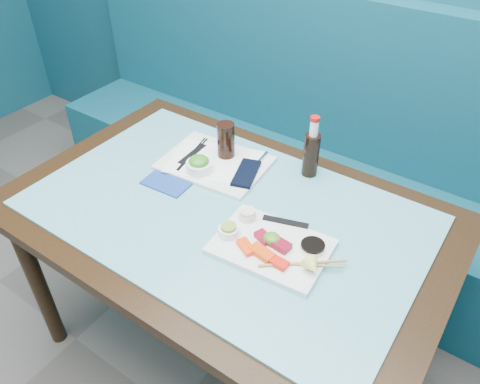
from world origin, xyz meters
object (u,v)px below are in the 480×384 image
Objects in this scene: dining_table at (225,230)px; blue_napkin at (172,178)px; booth_bench at (329,176)px; sashimi_plate at (271,247)px; cola_bottle_body at (311,155)px; serving_tray at (215,163)px; seaweed_bowl at (199,167)px; cola_glass at (226,140)px.

blue_napkin is at bearing 173.78° from dining_table.
blue_napkin is at bearing -106.67° from booth_bench.
cola_bottle_body is at bearing 97.56° from sashimi_plate.
serving_tray is at bearing 65.13° from blue_napkin.
cola_bottle_body reaches higher than seaweed_bowl.
cola_glass is 0.84× the size of cola_bottle_body.
dining_table is 15.53× the size of seaweed_bowl.
booth_bench reaches higher than cola_bottle_body.
sashimi_plate is (0.21, -0.90, 0.39)m from booth_bench.
seaweed_bowl is (-0.18, -0.74, 0.41)m from booth_bench.
cola_glass is at bearing 68.78° from blue_napkin.
sashimi_plate is at bearing -77.75° from cola_bottle_body.
seaweed_bowl is at bearing -103.98° from booth_bench.
dining_table is at bearing -90.00° from booth_bench.
blue_napkin is (-0.24, -0.81, 0.39)m from booth_bench.
sashimi_plate is 2.08× the size of cola_bottle_body.
sashimi_plate reaches higher than serving_tray.
booth_bench is 1.01m from sashimi_plate.
serving_tray is (-0.17, 0.18, 0.10)m from dining_table.
booth_bench is 0.87m from seaweed_bowl.
booth_bench is at bearing 98.49° from sashimi_plate.
booth_bench is 0.70m from cola_bottle_body.
seaweed_bowl reaches higher than blue_napkin.
cola_glass is (0.01, 0.05, 0.07)m from serving_tray.
cola_glass is 0.82× the size of blue_napkin.
seaweed_bowl is at bearing 150.82° from dining_table.
dining_table is at bearing 158.61° from sashimi_plate.
serving_tray is at bearing 134.35° from dining_table.
seaweed_bowl is (-0.39, 0.17, 0.02)m from sashimi_plate.
booth_bench is at bearing 73.33° from blue_napkin.
cola_glass is at bearing 74.52° from serving_tray.
dining_table is at bearing -54.89° from cola_glass.
dining_table is (0.00, -0.84, 0.29)m from booth_bench.
seaweed_bowl is at bearing -98.75° from cola_glass.
cola_glass is (-0.37, 0.30, 0.07)m from sashimi_plate.
sashimi_plate is at bearing -16.70° from dining_table.
cola_glass reaches higher than seaweed_bowl.
cola_glass reaches higher than serving_tray.
cola_bottle_body reaches higher than dining_table.
serving_tray is 2.80× the size of cola_glass.
sashimi_plate is 3.57× the size of seaweed_bowl.
dining_table is at bearing -111.61° from cola_bottle_body.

